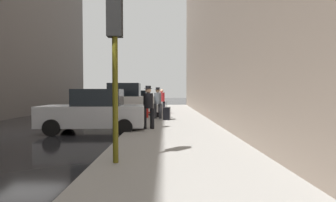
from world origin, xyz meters
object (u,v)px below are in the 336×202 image
(parked_white_van, at_px, (122,101))
(duffel_bag, at_px, (156,115))
(parked_dark_green_sedan, at_px, (141,99))
(pedestrian_with_fedora, at_px, (148,105))
(parked_silver_sedan, at_px, (95,112))
(pedestrian_in_red_jacket, at_px, (162,100))
(traffic_light, at_px, (115,41))
(rolling_suitcase, at_px, (167,113))
(pedestrian_with_beanie, at_px, (158,101))
(fire_hydrant, at_px, (146,112))
(parked_gray_coupe, at_px, (135,100))

(parked_white_van, distance_m, duffel_bag, 3.14)
(parked_dark_green_sedan, relative_size, pedestrian_with_fedora, 2.37)
(parked_silver_sedan, distance_m, parked_white_van, 6.84)
(pedestrian_in_red_jacket, bearing_deg, traffic_light, -93.74)
(parked_silver_sedan, height_order, duffel_bag, parked_silver_sedan)
(pedestrian_with_fedora, height_order, rolling_suitcase, pedestrian_with_fedora)
(traffic_light, height_order, pedestrian_in_red_jacket, traffic_light)
(parked_dark_green_sedan, bearing_deg, pedestrian_with_beanie, -81.28)
(pedestrian_with_beanie, height_order, pedestrian_in_red_jacket, pedestrian_with_beanie)
(parked_dark_green_sedan, xyz_separation_m, pedestrian_with_fedora, (2.22, -20.33, 0.29))
(fire_hydrant, xyz_separation_m, rolling_suitcase, (1.19, -1.14, -0.01))
(parked_silver_sedan, relative_size, fire_hydrant, 6.06)
(parked_silver_sedan, bearing_deg, parked_white_van, 90.00)
(pedestrian_with_beanie, bearing_deg, pedestrian_with_fedora, -93.72)
(parked_white_van, xyz_separation_m, pedestrian_in_red_jacket, (2.66, 0.36, 0.07))
(parked_white_van, distance_m, pedestrian_with_beanie, 3.72)
(pedestrian_with_beanie, height_order, duffel_bag, pedestrian_with_beanie)
(parked_white_van, height_order, pedestrian_with_beanie, parked_white_van)
(parked_white_van, xyz_separation_m, parked_gray_coupe, (0.00, 7.00, -0.18))
(parked_dark_green_sedan, height_order, pedestrian_with_fedora, pedestrian_with_fedora)
(parked_silver_sedan, height_order, rolling_suitcase, parked_silver_sedan)
(fire_hydrant, height_order, pedestrian_in_red_jacket, pedestrian_in_red_jacket)
(rolling_suitcase, bearing_deg, parked_silver_sedan, -131.19)
(parked_silver_sedan, distance_m, pedestrian_with_fedora, 2.24)
(parked_gray_coupe, xyz_separation_m, pedestrian_with_beanie, (2.49, -9.76, 0.29))
(rolling_suitcase, bearing_deg, parked_white_van, 131.24)
(parked_white_van, bearing_deg, pedestrian_with_fedora, -72.17)
(parked_silver_sedan, xyz_separation_m, parked_white_van, (-0.00, 6.84, 0.18))
(pedestrian_with_beanie, distance_m, pedestrian_with_fedora, 4.14)
(parked_white_van, xyz_separation_m, parked_dark_green_sedan, (0.00, 13.44, -0.18))
(pedestrian_with_beanie, bearing_deg, fire_hydrant, 144.52)
(fire_hydrant, distance_m, rolling_suitcase, 1.65)
(parked_silver_sedan, height_order, parked_white_van, parked_white_van)
(parked_dark_green_sedan, distance_m, pedestrian_with_beanie, 16.39)
(pedestrian_in_red_jacket, bearing_deg, rolling_suitcase, -85.00)
(parked_dark_green_sedan, bearing_deg, rolling_suitcase, -79.92)
(traffic_light, distance_m, rolling_suitcase, 9.00)
(parked_silver_sedan, distance_m, parked_dark_green_sedan, 20.27)
(parked_dark_green_sedan, distance_m, duffel_bag, 15.54)
(parked_white_van, height_order, duffel_bag, parked_white_van)
(parked_gray_coupe, distance_m, pedestrian_in_red_jacket, 7.16)
(parked_gray_coupe, xyz_separation_m, duffel_bag, (2.38, -8.90, -0.56))
(parked_gray_coupe, xyz_separation_m, pedestrian_in_red_jacket, (2.66, -6.64, 0.26))
(traffic_light, distance_m, pedestrian_in_red_jacket, 12.54)
(pedestrian_with_fedora, bearing_deg, traffic_light, -94.03)
(fire_hydrant, distance_m, pedestrian_with_fedora, 4.68)
(parked_gray_coupe, bearing_deg, fire_hydrant, -78.99)
(traffic_light, bearing_deg, duffel_bag, 87.02)
(parked_gray_coupe, distance_m, pedestrian_with_beanie, 10.07)
(pedestrian_with_fedora, bearing_deg, parked_gray_coupe, 99.07)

